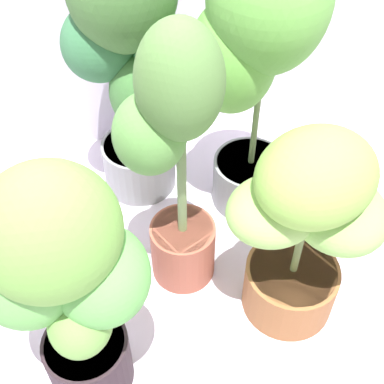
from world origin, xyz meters
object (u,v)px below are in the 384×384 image
Objects in this scene: potted_plant_back_center at (128,51)px; potted_plant_front_right at (306,223)px; nutrient_bottle at (8,310)px; potted_plant_back_right at (255,50)px; potted_plant_front_left at (64,280)px; potted_plant_center at (173,153)px.

potted_plant_front_right is at bearing -64.04° from potted_plant_back_center.
potted_plant_front_right reaches higher than nutrient_bottle.
potted_plant_back_right is 1.03m from nutrient_bottle.
potted_plant_front_left is at bearing -113.23° from potted_plant_back_center.
potted_plant_back_center is 0.38m from potted_plant_back_right.
potted_plant_front_right is at bearing -11.26° from nutrient_bottle.
potted_plant_front_left reaches higher than potted_plant_front_right.
potted_plant_front_left is at bearing -174.18° from potted_plant_front_right.
nutrient_bottle is (-0.50, -0.48, -0.47)m from potted_plant_back_center.
nutrient_bottle is at bearing -136.31° from potted_plant_back_center.
potted_plant_front_left is 0.80× the size of potted_plant_back_right.
potted_plant_back_center is 0.96× the size of potted_plant_back_right.
potted_plant_front_left reaches higher than nutrient_bottle.
potted_plant_back_center reaches higher than potted_plant_front_right.
potted_plant_back_right is at bearing 39.22° from potted_plant_front_left.
nutrient_bottle is at bearing 168.74° from potted_plant_front_right.
potted_plant_back_center is at bearing 115.96° from potted_plant_front_right.
nutrient_bottle is at bearing -173.49° from potted_plant_center.
potted_plant_front_left is 0.43m from potted_plant_center.
potted_plant_back_center is at bearing 66.77° from potted_plant_front_left.
nutrient_bottle is (-0.83, -0.29, -0.53)m from potted_plant_back_right.
potted_plant_back_right is (0.63, 0.52, 0.14)m from potted_plant_front_left.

